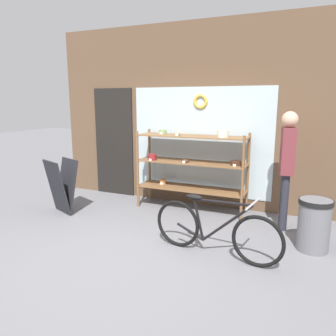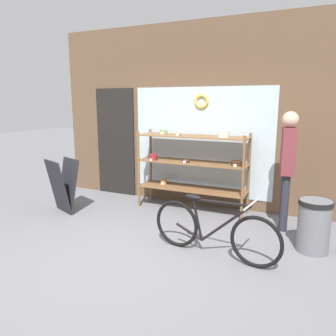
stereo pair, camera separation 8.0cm
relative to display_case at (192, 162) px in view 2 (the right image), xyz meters
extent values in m
plane|color=slate|center=(-0.17, -1.90, -0.84)|extent=(30.00, 30.00, 0.00)
cube|color=brown|center=(-0.17, 0.40, 0.76)|extent=(5.31, 0.08, 3.20)
cube|color=silver|center=(0.03, 0.35, 0.31)|extent=(2.54, 0.02, 1.90)
cube|color=black|center=(-1.76, 0.34, 0.21)|extent=(0.84, 0.03, 2.10)
torus|color=gold|center=(0.03, 0.33, 1.01)|extent=(0.26, 0.06, 0.26)
cylinder|color=brown|center=(-0.92, -0.23, -0.16)|extent=(0.04, 0.04, 1.35)
cylinder|color=brown|center=(0.91, -0.23, -0.16)|extent=(0.04, 0.04, 1.35)
cylinder|color=brown|center=(-0.92, 0.24, -0.16)|extent=(0.04, 0.04, 1.35)
cylinder|color=brown|center=(0.91, 0.24, -0.16)|extent=(0.04, 0.04, 1.35)
cube|color=brown|center=(-0.01, 0.00, -0.46)|extent=(1.88, 0.51, 0.02)
cube|color=brown|center=(-0.01, 0.00, 0.00)|extent=(1.88, 0.51, 0.02)
cube|color=brown|center=(-0.01, 0.00, 0.44)|extent=(1.88, 0.51, 0.02)
torus|color=#4C2D1E|center=(-0.09, -0.09, 0.03)|extent=(0.13, 0.13, 0.04)
cube|color=white|center=(-0.09, -0.16, 0.02)|extent=(0.05, 0.00, 0.04)
cylinder|color=maroon|center=(-0.69, -0.12, 0.06)|extent=(0.15, 0.15, 0.10)
cube|color=white|center=(-0.69, -0.20, 0.02)|extent=(0.05, 0.00, 0.04)
cylinder|color=#7A995B|center=(-0.58, 0.08, 0.48)|extent=(0.13, 0.13, 0.07)
cube|color=white|center=(-0.58, 0.01, 0.47)|extent=(0.05, 0.00, 0.04)
ellipsoid|color=#AD7F4C|center=(-0.23, -0.06, 0.48)|extent=(0.08, 0.07, 0.06)
cube|color=white|center=(-0.23, -0.11, 0.47)|extent=(0.05, 0.00, 0.04)
cylinder|color=beige|center=(0.53, -0.03, 0.50)|extent=(0.17, 0.17, 0.11)
cube|color=white|center=(0.53, -0.12, 0.47)|extent=(0.05, 0.00, 0.04)
cylinder|color=#422619|center=(0.75, -0.02, 0.04)|extent=(0.18, 0.18, 0.08)
cube|color=white|center=(0.75, -0.11, 0.02)|extent=(0.05, 0.00, 0.04)
cylinder|color=#C67F42|center=(-0.57, 0.08, -0.41)|extent=(0.12, 0.12, 0.08)
cube|color=white|center=(-0.57, 0.01, -0.44)|extent=(0.05, 0.00, 0.04)
torus|color=black|center=(0.34, -1.47, -0.53)|extent=(0.61, 0.13, 0.61)
torus|color=black|center=(1.37, -1.61, -0.53)|extent=(0.61, 0.13, 0.61)
cylinder|color=black|center=(0.99, -1.56, -0.40)|extent=(0.62, 0.12, 0.57)
cylinder|color=black|center=(0.93, -1.55, -0.15)|extent=(0.73, 0.14, 0.07)
cylinder|color=black|center=(0.63, -1.51, -0.42)|extent=(0.16, 0.05, 0.51)
cylinder|color=black|center=(0.52, -1.49, -0.60)|extent=(0.38, 0.09, 0.17)
ellipsoid|color=black|center=(0.57, -1.50, -0.14)|extent=(0.23, 0.12, 0.06)
cylinder|color=#B2B2B7|center=(1.29, -1.60, -0.11)|extent=(0.09, 0.46, 0.02)
cube|color=#232328|center=(-1.97, -1.10, -0.38)|extent=(0.56, 0.38, 0.90)
cube|color=#232328|center=(-1.91, -0.93, -0.38)|extent=(0.56, 0.38, 0.90)
cylinder|color=#282833|center=(1.53, -0.24, -0.42)|extent=(0.11, 0.11, 0.83)
cylinder|color=#282833|center=(1.55, -0.35, -0.42)|extent=(0.11, 0.11, 0.83)
cube|color=brown|center=(1.54, -0.29, 0.32)|extent=(0.23, 0.35, 0.66)
sphere|color=tan|center=(1.54, -0.29, 0.77)|extent=(0.23, 0.23, 0.23)
cylinder|color=slate|center=(1.95, -0.89, -0.51)|extent=(0.39, 0.39, 0.67)
cylinder|color=black|center=(1.95, -0.89, -0.20)|extent=(0.41, 0.41, 0.06)
camera|label=1|loc=(1.82, -5.17, 1.01)|focal=35.00mm
camera|label=2|loc=(1.89, -5.14, 1.01)|focal=35.00mm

